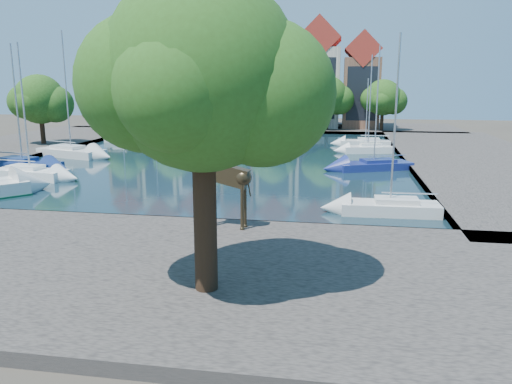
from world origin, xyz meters
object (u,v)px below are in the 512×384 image
plane_tree (205,81)px  sailboat_left_a (30,171)px  sailboat_right_a (390,205)px  giraffe_statue (221,174)px

plane_tree → sailboat_left_a: 28.33m
sailboat_left_a → sailboat_right_a: sailboat_left_a is taller
sailboat_right_a → plane_tree: bearing=-119.6°
sailboat_right_a → sailboat_left_a: bearing=167.1°
plane_tree → giraffe_statue: bearing=100.0°
giraffe_statue → sailboat_right_a: (8.71, 5.47, -2.60)m
sailboat_right_a → giraffe_statue: bearing=-147.9°
plane_tree → sailboat_right_a: (7.38, 13.01, -7.05)m
sailboat_left_a → sailboat_right_a: 27.70m
giraffe_statue → sailboat_left_a: (-18.29, 11.67, -2.54)m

